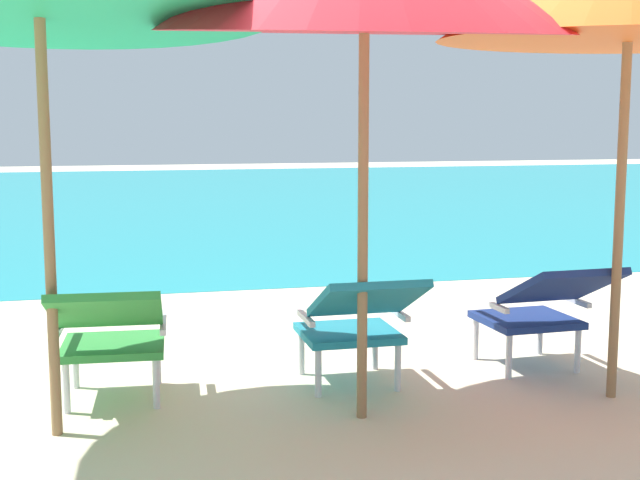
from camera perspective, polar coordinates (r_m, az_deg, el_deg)
name	(u,v)px	position (r m, az deg, el deg)	size (l,w,h in m)	color
ground_plane	(238,269)	(8.54, -5.36, -1.92)	(40.00, 40.00, 0.00)	beige
ocean_band	(177,198)	(16.38, -9.34, 2.74)	(40.00, 18.00, 0.01)	teal
lounge_chair_left	(110,331)	(4.51, -13.55, -5.79)	(0.60, 0.91, 0.68)	#338E3D
lounge_chair_center	(357,318)	(4.65, 2.43, -5.14)	(0.55, 0.88, 0.68)	teal
lounge_chair_right	(542,305)	(5.13, 14.32, -4.15)	(0.57, 0.90, 0.68)	navy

